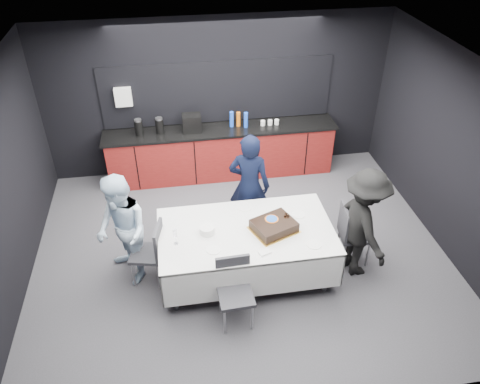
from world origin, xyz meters
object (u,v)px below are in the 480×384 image
object	(u,v)px
chair_near	(234,286)
person_left	(122,231)
person_center	(249,186)
plate_stack	(207,230)
person_right	(363,224)
champagne_flute	(175,234)
chair_left	(152,249)
party_table	(246,238)
cake_assembly	(274,226)
chair_right	(350,230)

from	to	relation	value
chair_near	person_left	world-z (taller)	person_left
chair_near	person_center	world-z (taller)	person_center
plate_stack	person_left	bearing A→B (deg)	170.96
person_left	person_right	world-z (taller)	person_right
champagne_flute	person_left	bearing A→B (deg)	154.76
chair_left	person_center	size ratio (longest dim) A/B	0.55
person_right	person_center	bearing A→B (deg)	44.05
chair_near	person_center	bearing A→B (deg)	73.91
plate_stack	champagne_flute	distance (m)	0.46
party_table	plate_stack	bearing A→B (deg)	176.73
chair_near	person_left	xyz separation A→B (m)	(-1.34, 0.94, 0.28)
cake_assembly	chair_left	size ratio (longest dim) A/B	0.75
chair_right	person_left	world-z (taller)	person_left
cake_assembly	person_left	bearing A→B (deg)	172.58
plate_stack	person_center	xyz separation A→B (m)	(0.72, 0.88, 0.02)
chair_near	person_right	world-z (taller)	person_right
plate_stack	person_left	world-z (taller)	person_left
champagne_flute	chair_left	size ratio (longest dim) A/B	0.24
chair_right	chair_near	bearing A→B (deg)	-156.02
plate_stack	person_right	xyz separation A→B (m)	(2.07, -0.19, -0.01)
chair_near	person_left	bearing A→B (deg)	145.08
plate_stack	chair_left	xyz separation A→B (m)	(-0.75, 0.07, -0.30)
cake_assembly	person_right	world-z (taller)	person_right
plate_stack	person_right	size ratio (longest dim) A/B	0.12
cake_assembly	plate_stack	bearing A→B (deg)	174.62
plate_stack	person_center	size ratio (longest dim) A/B	0.12
cake_assembly	person_right	bearing A→B (deg)	-5.17
chair_left	person_left	size ratio (longest dim) A/B	0.57
cake_assembly	plate_stack	xyz separation A→B (m)	(-0.88, 0.08, -0.02)
person_center	person_left	world-z (taller)	person_center
chair_left	chair_right	world-z (taller)	same
chair_near	person_center	xyz separation A→B (m)	(0.48, 1.65, 0.31)
plate_stack	chair_right	world-z (taller)	chair_right
party_table	plate_stack	xyz separation A→B (m)	(-0.51, 0.03, 0.19)
chair_right	plate_stack	bearing A→B (deg)	-179.36
champagne_flute	person_right	distance (m)	2.49
chair_near	chair_right	bearing A→B (deg)	23.98
person_center	chair_near	bearing A→B (deg)	95.02
party_table	chair_left	distance (m)	1.27
chair_right	person_center	bearing A→B (deg)	146.32
plate_stack	party_table	bearing A→B (deg)	-3.27
party_table	plate_stack	size ratio (longest dim) A/B	11.83
plate_stack	chair_right	xyz separation A→B (m)	(2.01, 0.02, -0.30)
chair_left	person_left	world-z (taller)	person_left
chair_left	chair_right	xyz separation A→B (m)	(2.76, -0.05, 0.00)
chair_left	person_right	xyz separation A→B (m)	(2.81, -0.26, 0.28)
chair_right	person_left	size ratio (longest dim) A/B	0.57
plate_stack	chair_left	distance (m)	0.80
chair_right	chair_near	world-z (taller)	same
plate_stack	champagne_flute	world-z (taller)	champagne_flute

